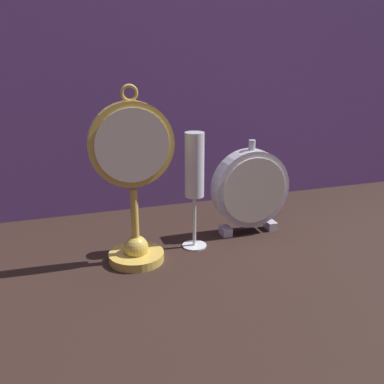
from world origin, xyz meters
name	(u,v)px	position (x,y,z in m)	size (l,w,h in m)	color
ground_plane	(205,260)	(0.00, 0.00, 0.00)	(4.00, 4.00, 0.00)	black
fabric_backdrop_drape	(159,74)	(0.00, 0.33, 0.32)	(1.39, 0.01, 0.65)	#6B478E
pocket_watch_on_stand	(133,187)	(-0.12, 0.04, 0.14)	(0.15, 0.10, 0.32)	gold
mantel_clock_silver	(250,189)	(0.13, 0.10, 0.10)	(0.16, 0.04, 0.20)	silver
champagne_flute	(195,174)	(0.00, 0.06, 0.15)	(0.05, 0.05, 0.23)	silver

